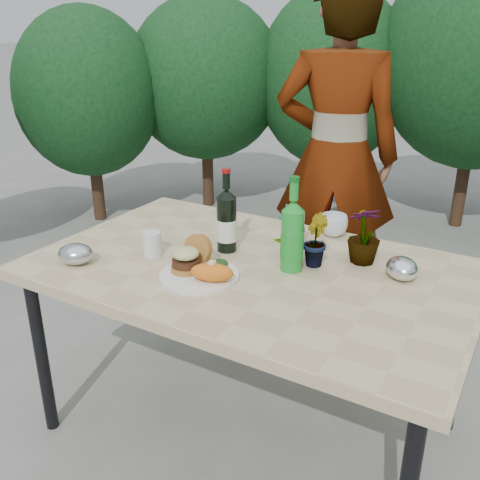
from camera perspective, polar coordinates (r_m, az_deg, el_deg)
The scene contains 18 objects.
ground at distance 2.39m, azimuth 1.03°, elevation -19.24°, with size 80.00×80.00×0.00m, color slate.
patio_table at distance 2.01m, azimuth 1.16°, elevation -4.22°, with size 1.60×1.00×0.75m.
shrub_hedge at distance 3.43m, azimuth 20.52°, elevation 13.52°, with size 6.76×5.23×2.20m.
dinner_plate at distance 1.89m, azimuth -4.37°, elevation -3.84°, with size 0.28×0.28×0.01m, color white.
burger_stack at distance 1.91m, azimuth -5.45°, elevation -1.82°, with size 0.11×0.16×0.11m.
sweet_potato at distance 1.82m, azimuth -2.99°, elevation -3.47°, with size 0.15×0.08×0.06m, color orange.
grilled_veg at distance 1.94m, azimuth -2.41°, elevation -2.39°, with size 0.08×0.05×0.03m.
wine_bottle at distance 2.07m, azimuth -1.44°, elevation 2.01°, with size 0.08×0.08×0.33m.
sparkling_water at distance 1.91m, azimuth 5.59°, elevation 0.34°, with size 0.08×0.08×0.35m.
plastic_cup at distance 2.08m, azimuth -9.35°, elevation -0.39°, with size 0.07×0.07×0.10m, color silver.
seedling_left at distance 1.95m, azimuth 5.59°, elevation 0.39°, with size 0.12×0.08×0.23m, color #295F20.
seedling_mid at distance 1.97m, azimuth 7.96°, elevation -0.02°, with size 0.11×0.09×0.19m, color #225D20.
seedling_right at distance 2.02m, azimuth 13.13°, elevation 0.53°, with size 0.12×0.12×0.22m, color #286121.
blue_bowl at distance 2.28m, azimuth 9.96°, elevation 1.57°, with size 0.12×0.12×0.09m, color white.
foil_packet_left at distance 2.07m, azimuth -17.14°, elevation -1.44°, with size 0.13×0.11×0.08m, color #B3B5BB.
foil_packet_right at distance 1.95m, azimuth 16.90°, elevation -2.90°, with size 0.13×0.11×0.08m, color silver.
person at distance 2.95m, azimuth 10.22°, elevation 8.74°, with size 0.67×0.44×1.83m, color #A26E51.
terracotta_pot at distance 4.48m, azimuth -3.91°, elevation 2.35°, with size 0.17×0.17×0.14m.
Camera 1 is at (0.88, -1.57, 1.58)m, focal length 40.00 mm.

